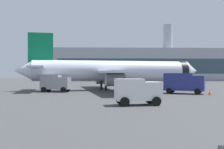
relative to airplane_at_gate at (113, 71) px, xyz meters
name	(u,v)px	position (x,y,z in m)	size (l,w,h in m)	color
airplane_at_gate	(113,71)	(0.00, 0.00, 0.00)	(35.66, 32.34, 10.50)	silver
service_truck	(55,83)	(-9.93, -5.03, -2.05)	(5.08, 3.15, 2.90)	gray
fuel_truck	(184,82)	(10.79, -9.30, -1.88)	(6.45, 4.79, 3.20)	navy
cargo_van	(137,90)	(1.59, -24.01, -2.21)	(4.63, 2.83, 2.60)	white
safety_cone_near	(144,88)	(6.01, -0.05, -3.32)	(0.44, 0.44, 0.69)	#F2590C
safety_cone_mid	(48,89)	(-12.07, -0.41, -3.34)	(0.44, 0.44, 0.64)	#F2590C
safety_cone_far	(210,92)	(13.71, -12.19, -3.25)	(0.44, 0.44, 0.82)	#F2590C
safety_cone_outer	(140,87)	(6.12, 5.64, -3.30)	(0.44, 0.44, 0.73)	#F2590C
terminal_building	(144,65)	(17.46, 72.90, 3.77)	(82.53, 19.88, 26.60)	#9EA3AD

